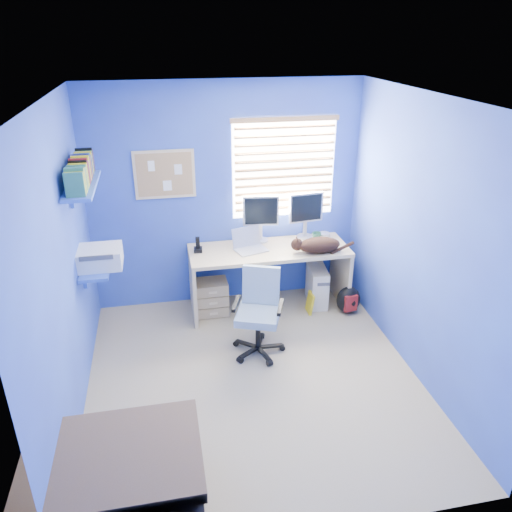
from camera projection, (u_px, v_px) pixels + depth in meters
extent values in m
cube|color=tan|center=(254.00, 379.00, 4.62)|extent=(3.00, 3.20, 0.00)
cube|color=white|center=(253.00, 99.00, 3.57)|extent=(3.00, 3.20, 0.00)
cube|color=#3345AC|center=(226.00, 197.00, 5.52)|extent=(3.00, 0.01, 2.50)
cube|color=#3345AC|center=(310.00, 380.00, 2.67)|extent=(3.00, 0.01, 2.50)
cube|color=#3345AC|center=(62.00, 273.00, 3.83)|extent=(0.01, 3.20, 2.50)
cube|color=#3345AC|center=(422.00, 243.00, 4.36)|extent=(0.01, 3.20, 2.50)
cube|color=#D2B98F|center=(269.00, 278.00, 5.66)|extent=(1.76, 0.65, 0.74)
cube|color=silver|center=(251.00, 241.00, 5.41)|extent=(0.39, 0.34, 0.22)
cube|color=silver|center=(260.00, 219.00, 5.59)|extent=(0.41, 0.17, 0.54)
cube|color=silver|center=(305.00, 215.00, 5.69)|extent=(0.41, 0.17, 0.54)
cube|color=black|center=(198.00, 244.00, 5.40)|extent=(0.10, 0.12, 0.17)
imported|color=#2F6F4D|center=(316.00, 237.00, 5.68)|extent=(0.10, 0.09, 0.10)
cylinder|color=silver|center=(324.00, 236.00, 5.75)|extent=(0.13, 0.13, 0.07)
ellipsoid|color=black|center=(319.00, 245.00, 5.39)|extent=(0.49, 0.30, 0.17)
cube|color=beige|center=(317.00, 285.00, 5.81)|extent=(0.24, 0.46, 0.45)
cube|color=tan|center=(212.00, 297.00, 5.61)|extent=(0.35, 0.28, 0.41)
cube|color=yellow|center=(310.00, 303.00, 5.65)|extent=(0.03, 0.17, 0.24)
ellipsoid|color=black|center=(348.00, 300.00, 5.64)|extent=(0.30, 0.25, 0.32)
cube|color=brown|center=(116.00, 484.00, 3.26)|extent=(1.08, 0.77, 0.52)
cylinder|color=black|center=(258.00, 349.00, 5.00)|extent=(0.63, 0.63, 0.06)
cylinder|color=black|center=(258.00, 333.00, 4.91)|extent=(0.06, 0.06, 0.33)
cube|color=#91B2C1|center=(258.00, 315.00, 4.83)|extent=(0.52, 0.52, 0.08)
cube|color=#91B2C1|center=(261.00, 285.00, 4.90)|extent=(0.36, 0.18, 0.38)
cube|color=white|center=(284.00, 168.00, 5.50)|extent=(1.15, 0.01, 1.10)
cube|color=#BE7B41|center=(284.00, 169.00, 5.48)|extent=(1.10, 0.03, 1.00)
cube|color=#D2B98F|center=(165.00, 174.00, 5.27)|extent=(0.64, 0.02, 0.52)
cube|color=tan|center=(165.00, 175.00, 5.26)|extent=(0.58, 0.01, 0.46)
cube|color=blue|center=(96.00, 268.00, 4.66)|extent=(0.26, 0.55, 0.03)
cube|color=silver|center=(99.00, 257.00, 4.63)|extent=(0.42, 0.34, 0.18)
cube|color=blue|center=(82.00, 185.00, 4.33)|extent=(0.24, 0.90, 0.03)
cube|color=navy|center=(79.00, 171.00, 4.27)|extent=(0.15, 0.80, 0.22)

